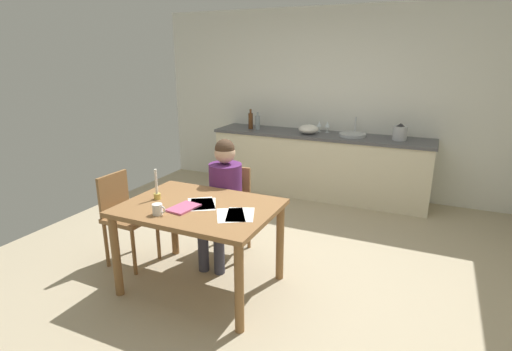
{
  "coord_description": "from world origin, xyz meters",
  "views": [
    {
      "loc": [
        1.46,
        -3.11,
        1.95
      ],
      "look_at": [
        -0.05,
        0.19,
        0.85
      ],
      "focal_mm": 27.87,
      "sensor_mm": 36.0,
      "label": 1
    }
  ],
  "objects_px": {
    "dining_table": "(200,217)",
    "person_seated": "(223,193)",
    "candlestick": "(157,191)",
    "mixing_bowl": "(309,129)",
    "wine_glass_by_kettle": "(319,124)",
    "coffee_mug": "(158,209)",
    "bottle_oil": "(251,121)",
    "bottle_vinegar": "(258,122)",
    "chair_side_empty": "(125,214)",
    "stovetop_kettle": "(400,133)",
    "sink_unit": "(353,135)",
    "wine_glass_near_sink": "(327,125)",
    "book_magazine": "(184,208)",
    "chair_at_table": "(229,206)"
  },
  "relations": [
    {
      "from": "chair_at_table",
      "to": "coffee_mug",
      "type": "distance_m",
      "value": 1.05
    },
    {
      "from": "bottle_vinegar",
      "to": "wine_glass_by_kettle",
      "type": "relative_size",
      "value": 1.6
    },
    {
      "from": "sink_unit",
      "to": "wine_glass_by_kettle",
      "type": "distance_m",
      "value": 0.54
    },
    {
      "from": "wine_glass_by_kettle",
      "to": "bottle_oil",
      "type": "bearing_deg",
      "value": -168.77
    },
    {
      "from": "candlestick",
      "to": "stovetop_kettle",
      "type": "relative_size",
      "value": 1.22
    },
    {
      "from": "dining_table",
      "to": "wine_glass_by_kettle",
      "type": "height_order",
      "value": "wine_glass_by_kettle"
    },
    {
      "from": "candlestick",
      "to": "wine_glass_near_sink",
      "type": "distance_m",
      "value": 3.01
    },
    {
      "from": "chair_side_empty",
      "to": "bottle_oil",
      "type": "xyz_separation_m",
      "value": [
        0.09,
        2.62,
        0.53
      ]
    },
    {
      "from": "book_magazine",
      "to": "stovetop_kettle",
      "type": "relative_size",
      "value": 1.15
    },
    {
      "from": "mixing_bowl",
      "to": "bottle_oil",
      "type": "bearing_deg",
      "value": 179.11
    },
    {
      "from": "person_seated",
      "to": "chair_side_empty",
      "type": "relative_size",
      "value": 1.35
    },
    {
      "from": "candlestick",
      "to": "stovetop_kettle",
      "type": "height_order",
      "value": "stovetop_kettle"
    },
    {
      "from": "chair_side_empty",
      "to": "book_magazine",
      "type": "distance_m",
      "value": 0.88
    },
    {
      "from": "bottle_vinegar",
      "to": "wine_glass_near_sink",
      "type": "relative_size",
      "value": 1.6
    },
    {
      "from": "book_magazine",
      "to": "sink_unit",
      "type": "distance_m",
      "value": 2.98
    },
    {
      "from": "chair_side_empty",
      "to": "stovetop_kettle",
      "type": "bearing_deg",
      "value": 50.63
    },
    {
      "from": "wine_glass_near_sink",
      "to": "chair_side_empty",
      "type": "bearing_deg",
      "value": -113.05
    },
    {
      "from": "chair_side_empty",
      "to": "book_magazine",
      "type": "xyz_separation_m",
      "value": [
        0.82,
        -0.2,
        0.27
      ]
    },
    {
      "from": "chair_at_table",
      "to": "candlestick",
      "type": "height_order",
      "value": "candlestick"
    },
    {
      "from": "person_seated",
      "to": "bottle_vinegar",
      "type": "xyz_separation_m",
      "value": [
        -0.61,
        2.15,
        0.33
      ]
    },
    {
      "from": "person_seated",
      "to": "chair_side_empty",
      "type": "distance_m",
      "value": 0.95
    },
    {
      "from": "person_seated",
      "to": "chair_at_table",
      "type": "bearing_deg",
      "value": 95.42
    },
    {
      "from": "coffee_mug",
      "to": "candlestick",
      "type": "relative_size",
      "value": 0.43
    },
    {
      "from": "book_magazine",
      "to": "bottle_vinegar",
      "type": "height_order",
      "value": "bottle_vinegar"
    },
    {
      "from": "chair_side_empty",
      "to": "book_magazine",
      "type": "relative_size",
      "value": 3.49
    },
    {
      "from": "person_seated",
      "to": "coffee_mug",
      "type": "bearing_deg",
      "value": -96.76
    },
    {
      "from": "person_seated",
      "to": "bottle_vinegar",
      "type": "relative_size",
      "value": 4.83
    },
    {
      "from": "dining_table",
      "to": "person_seated",
      "type": "bearing_deg",
      "value": 98.54
    },
    {
      "from": "candlestick",
      "to": "wine_glass_by_kettle",
      "type": "xyz_separation_m",
      "value": [
        0.6,
        2.92,
        0.17
      ]
    },
    {
      "from": "wine_glass_by_kettle",
      "to": "sink_unit",
      "type": "bearing_deg",
      "value": -16.03
    },
    {
      "from": "chair_at_table",
      "to": "book_magazine",
      "type": "relative_size",
      "value": 3.44
    },
    {
      "from": "candlestick",
      "to": "mixing_bowl",
      "type": "height_order",
      "value": "candlestick"
    },
    {
      "from": "person_seated",
      "to": "wine_glass_near_sink",
      "type": "bearing_deg",
      "value": 80.54
    },
    {
      "from": "person_seated",
      "to": "bottle_vinegar",
      "type": "distance_m",
      "value": 2.26
    },
    {
      "from": "bottle_oil",
      "to": "mixing_bowl",
      "type": "distance_m",
      "value": 0.9
    },
    {
      "from": "wine_glass_near_sink",
      "to": "wine_glass_by_kettle",
      "type": "bearing_deg",
      "value": 180.0
    },
    {
      "from": "dining_table",
      "to": "bottle_oil",
      "type": "bearing_deg",
      "value": 106.55
    },
    {
      "from": "chair_at_table",
      "to": "wine_glass_near_sink",
      "type": "relative_size",
      "value": 5.65
    },
    {
      "from": "sink_unit",
      "to": "stovetop_kettle",
      "type": "relative_size",
      "value": 1.64
    },
    {
      "from": "candlestick",
      "to": "stovetop_kettle",
      "type": "bearing_deg",
      "value": 58.34
    },
    {
      "from": "candlestick",
      "to": "bottle_vinegar",
      "type": "relative_size",
      "value": 1.08
    },
    {
      "from": "bottle_oil",
      "to": "sink_unit",
      "type": "bearing_deg",
      "value": 1.96
    },
    {
      "from": "chair_at_table",
      "to": "wine_glass_by_kettle",
      "type": "xyz_separation_m",
      "value": [
        0.29,
        2.2,
        0.52
      ]
    },
    {
      "from": "coffee_mug",
      "to": "bottle_oil",
      "type": "distance_m",
      "value": 3.07
    },
    {
      "from": "coffee_mug",
      "to": "bottle_vinegar",
      "type": "distance_m",
      "value": 3.06
    },
    {
      "from": "sink_unit",
      "to": "mixing_bowl",
      "type": "bearing_deg",
      "value": -173.78
    },
    {
      "from": "bottle_vinegar",
      "to": "sink_unit",
      "type": "bearing_deg",
      "value": 1.93
    },
    {
      "from": "book_magazine",
      "to": "bottle_oil",
      "type": "relative_size",
      "value": 0.87
    },
    {
      "from": "sink_unit",
      "to": "mixing_bowl",
      "type": "xyz_separation_m",
      "value": [
        -0.6,
        -0.07,
        0.04
      ]
    },
    {
      "from": "chair_side_empty",
      "to": "bottle_oil",
      "type": "distance_m",
      "value": 2.68
    }
  ]
}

